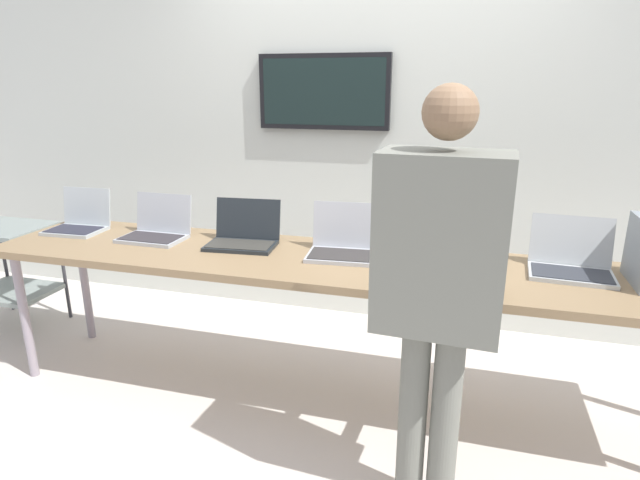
{
  "coord_description": "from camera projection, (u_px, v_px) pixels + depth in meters",
  "views": [
    {
      "loc": [
        0.62,
        -2.4,
        1.65
      ],
      "look_at": [
        -0.05,
        -0.01,
        0.9
      ],
      "focal_mm": 29.2,
      "sensor_mm": 36.0,
      "label": 1
    }
  ],
  "objects": [
    {
      "name": "ground",
      "position": [
        330.0,
        400.0,
        2.85
      ],
      "size": [
        8.0,
        8.0,
        0.04
      ],
      "primitive_type": "cube",
      "color": "beige"
    },
    {
      "name": "back_wall",
      "position": [
        372.0,
        134.0,
        3.51
      ],
      "size": [
        8.0,
        0.11,
        2.62
      ],
      "color": "silver",
      "rests_on": "ground"
    },
    {
      "name": "workbench",
      "position": [
        330.0,
        268.0,
        2.63
      ],
      "size": [
        3.66,
        0.7,
        0.8
      ],
      "color": "#8B6F4E",
      "rests_on": "ground"
    },
    {
      "name": "laptop_station_0",
      "position": [
        80.0,
        221.0,
        3.12
      ],
      "size": [
        0.33,
        0.28,
        0.24
      ],
      "color": "#ACB6BA",
      "rests_on": "workbench"
    },
    {
      "name": "laptop_station_1",
      "position": [
        157.0,
        229.0,
        2.96
      ],
      "size": [
        0.36,
        0.28,
        0.24
      ],
      "color": "#ABB0B8",
      "rests_on": "workbench"
    },
    {
      "name": "laptop_station_2",
      "position": [
        244.0,
        235.0,
        2.84
      ],
      "size": [
        0.39,
        0.31,
        0.24
      ],
      "color": "#1F2428",
      "rests_on": "workbench"
    },
    {
      "name": "laptop_station_3",
      "position": [
        345.0,
        244.0,
        2.67
      ],
      "size": [
        0.39,
        0.31,
        0.26
      ],
      "color": "#AEB1B9",
      "rests_on": "workbench"
    },
    {
      "name": "laptop_station_4",
      "position": [
        452.0,
        252.0,
        2.53
      ],
      "size": [
        0.35,
        0.34,
        0.27
      ],
      "color": "#A8B5B8",
      "rests_on": "workbench"
    },
    {
      "name": "laptop_station_5",
      "position": [
        571.0,
        261.0,
        2.42
      ],
      "size": [
        0.38,
        0.33,
        0.25
      ],
      "color": "#B1B6B9",
      "rests_on": "workbench"
    },
    {
      "name": "person",
      "position": [
        439.0,
        275.0,
        1.84
      ],
      "size": [
        0.46,
        0.61,
        1.65
      ],
      "color": "slate",
      "rests_on": "ground"
    },
    {
      "name": "storage_cart",
      "position": [
        9.0,
        261.0,
        3.56
      ],
      "size": [
        0.56,
        0.44,
        0.72
      ],
      "color": "gray",
      "rests_on": "ground"
    }
  ]
}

